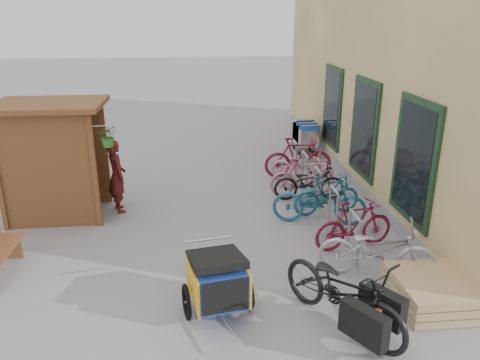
{
  "coord_description": "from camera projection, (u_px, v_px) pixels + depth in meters",
  "views": [
    {
      "loc": [
        -0.37,
        -6.96,
        4.05
      ],
      "look_at": [
        0.5,
        1.5,
        1.0
      ],
      "focal_mm": 35.0,
      "sensor_mm": 36.0,
      "label": 1
    }
  ],
  "objects": [
    {
      "name": "person_kiosk",
      "position": [
        117.0,
        176.0,
        9.89
      ],
      "size": [
        0.57,
        0.68,
        1.58
      ],
      "primitive_type": "imported",
      "rotation": [
        0.0,
        0.0,
        1.96
      ],
      "color": "maroon",
      "rests_on": "ground"
    },
    {
      "name": "bike_rack",
      "position": [
        318.0,
        184.0,
        10.22
      ],
      "size": [
        0.05,
        5.35,
        0.86
      ],
      "color": "#A5A8AD",
      "rests_on": "ground"
    },
    {
      "name": "bike_7",
      "position": [
        298.0,
        157.0,
        12.06
      ],
      "size": [
        1.77,
        0.51,
        1.06
      ],
      "primitive_type": "imported",
      "rotation": [
        0.0,
        0.0,
        1.58
      ],
      "color": "maroon",
      "rests_on": "ground"
    },
    {
      "name": "bike_0",
      "position": [
        377.0,
        250.0,
        7.45
      ],
      "size": [
        1.97,
        1.19,
        0.98
      ],
      "primitive_type": "imported",
      "rotation": [
        0.0,
        0.0,
        1.26
      ],
      "color": "#AEAEB3",
      "rests_on": "ground"
    },
    {
      "name": "kiosk",
      "position": [
        48.0,
        144.0,
        9.4
      ],
      "size": [
        2.49,
        1.65,
        2.4
      ],
      "color": "brown",
      "rests_on": "ground"
    },
    {
      "name": "cargo_bike",
      "position": [
        345.0,
        292.0,
        6.23
      ],
      "size": [
        1.71,
        2.14,
        1.09
      ],
      "rotation": [
        0.0,
        0.0,
        0.56
      ],
      "color": "black",
      "rests_on": "ground"
    },
    {
      "name": "bike_2",
      "position": [
        319.0,
        200.0,
        9.39
      ],
      "size": [
        1.98,
        1.09,
        0.99
      ],
      "primitive_type": "imported",
      "rotation": [
        0.0,
        0.0,
        1.33
      ],
      "color": "#1C5872",
      "rests_on": "ground"
    },
    {
      "name": "bike_6",
      "position": [
        302.0,
        166.0,
        11.78
      ],
      "size": [
        1.67,
        1.03,
        0.83
      ],
      "primitive_type": "imported",
      "rotation": [
        0.0,
        0.0,
        1.24
      ],
      "color": "pink",
      "rests_on": "ground"
    },
    {
      "name": "shopping_carts",
      "position": [
        304.0,
        133.0,
        14.24
      ],
      "size": [
        0.57,
        1.57,
        1.02
      ],
      "color": "silver",
      "rests_on": "ground"
    },
    {
      "name": "bike_4",
      "position": [
        309.0,
        182.0,
        10.62
      ],
      "size": [
        1.63,
        0.64,
        0.84
      ],
      "primitive_type": "imported",
      "rotation": [
        0.0,
        0.0,
        1.52
      ],
      "color": "black",
      "rests_on": "ground"
    },
    {
      "name": "bike_5",
      "position": [
        303.0,
        176.0,
        10.85
      ],
      "size": [
        1.58,
        0.52,
        0.94
      ],
      "primitive_type": "imported",
      "rotation": [
        0.0,
        0.0,
        1.62
      ],
      "color": "pink",
      "rests_on": "ground"
    },
    {
      "name": "bike_3",
      "position": [
        327.0,
        195.0,
        9.83
      ],
      "size": [
        1.52,
        0.63,
        0.88
      ],
      "primitive_type": "imported",
      "rotation": [
        0.0,
        0.0,
        1.72
      ],
      "color": "#1C5872",
      "rests_on": "ground"
    },
    {
      "name": "child_trailer",
      "position": [
        218.0,
        279.0,
        6.55
      ],
      "size": [
        1.04,
        1.67,
        0.96
      ],
      "rotation": [
        0.0,
        0.0,
        0.18
      ],
      "color": "#1C3F9C",
      "rests_on": "ground"
    },
    {
      "name": "pallet_stack",
      "position": [
        430.0,
        291.0,
        6.83
      ],
      "size": [
        1.0,
        1.2,
        0.4
      ],
      "color": "tan",
      "rests_on": "ground"
    },
    {
      "name": "ground",
      "position": [
        220.0,
        266.0,
        7.92
      ],
      "size": [
        80.0,
        80.0,
        0.0
      ],
      "primitive_type": "plane",
      "color": "gray"
    },
    {
      "name": "building",
      "position": [
        468.0,
        37.0,
        11.58
      ],
      "size": [
        6.07,
        13.0,
        7.0
      ],
      "color": "#D6C17B",
      "rests_on": "ground"
    },
    {
      "name": "bike_1",
      "position": [
        354.0,
        225.0,
        8.39
      ],
      "size": [
        1.6,
        0.74,
        0.93
      ],
      "primitive_type": "imported",
      "rotation": [
        0.0,
        0.0,
        1.78
      ],
      "color": "maroon",
      "rests_on": "ground"
    }
  ]
}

